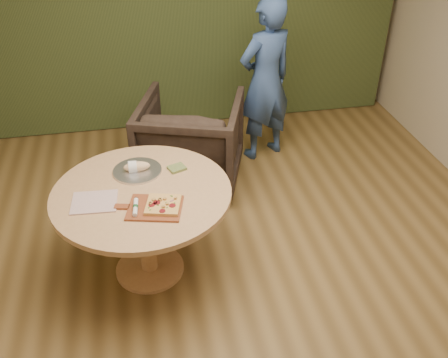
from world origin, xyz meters
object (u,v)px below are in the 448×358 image
flatbread_pizza (163,205)px  armchair (191,137)px  serving_tray (137,171)px  pedestal_table (143,207)px  cutlery_roll (136,207)px  bread_roll (136,167)px  person_standing (265,81)px  pizza_paddle (153,208)px

flatbread_pizza → armchair: 1.50m
serving_tray → armchair: (0.51, 0.94, -0.29)m
pedestal_table → armchair: 1.30m
cutlery_roll → bread_roll: 0.47m
cutlery_roll → pedestal_table: bearing=83.1°
cutlery_roll → person_standing: size_ratio=0.12×
armchair → flatbread_pizza: bearing=94.0°
pizza_paddle → armchair: armchair is taller
flatbread_pizza → armchair: bearing=75.4°
pizza_paddle → bread_roll: 0.48m
flatbread_pizza → armchair: (0.37, 1.42, -0.31)m
pizza_paddle → person_standing: 2.14m
armchair → serving_tray: bearing=80.0°
armchair → pizza_paddle: bearing=91.6°
pedestal_table → flatbread_pizza: (0.13, -0.22, 0.17)m
pizza_paddle → flatbread_pizza: (0.06, -0.00, 0.02)m
serving_tray → armchair: bearing=61.4°
flatbread_pizza → cutlery_roll: flatbread_pizza is taller
flatbread_pizza → pedestal_table: bearing=120.8°
serving_tray → armchair: armchair is taller
pizza_paddle → serving_tray: (-0.08, 0.47, -0.00)m
armchair → bread_roll: bearing=79.5°
pedestal_table → cutlery_roll: size_ratio=6.29×
armchair → person_standing: size_ratio=0.57×
cutlery_roll → serving_tray: 0.47m
cutlery_roll → serving_tray: bearing=91.4°
serving_tray → person_standing: (1.31, 1.29, 0.06)m
pizza_paddle → armchair: (0.43, 1.41, -0.29)m
cutlery_roll → person_standing: (1.34, 1.76, 0.04)m
flatbread_pizza → serving_tray: (-0.15, 0.47, -0.02)m
flatbread_pizza → person_standing: 2.11m
pizza_paddle → flatbread_pizza: 0.07m
pedestal_table → serving_tray: (-0.01, 0.25, 0.15)m
pizza_paddle → person_standing: person_standing is taller
serving_tray → armchair: size_ratio=0.38×
bread_roll → person_standing: bearing=44.3°
pizza_paddle → bread_roll: bread_roll is taller
pedestal_table → serving_tray: bearing=93.3°
flatbread_pizza → person_standing: bearing=56.6°
pizza_paddle → cutlery_roll: bearing=-166.1°
pedestal_table → pizza_paddle: bearing=-72.7°
flatbread_pizza → serving_tray: 0.50m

